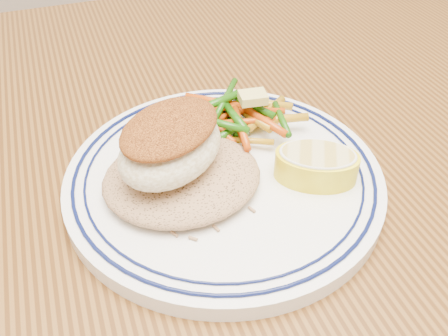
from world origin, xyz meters
The scene contains 7 objects.
dining_table centered at (0.00, 0.00, 0.65)m, with size 1.50×0.90×0.75m.
plate centered at (-0.01, -0.01, 0.76)m, with size 0.27×0.27×0.02m.
rice_pilaf centered at (-0.05, -0.01, 0.78)m, with size 0.13×0.11×0.02m, color #9D744E.
fish_fillet centered at (-0.06, -0.01, 0.81)m, with size 0.12×0.11×0.05m.
vegetable_pile centered at (0.02, 0.05, 0.78)m, with size 0.11×0.10×0.03m.
butter_pat centered at (0.03, 0.05, 0.80)m, with size 0.02×0.02×0.01m, color #DBCE6B.
lemon_wedge centered at (0.05, -0.04, 0.78)m, with size 0.09×0.09×0.03m.
Camera 1 is at (-0.12, -0.31, 1.04)m, focal length 40.00 mm.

